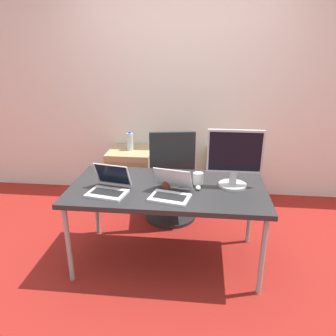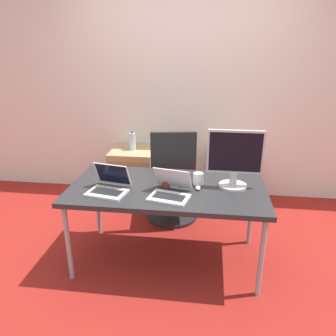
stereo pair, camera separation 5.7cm
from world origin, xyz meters
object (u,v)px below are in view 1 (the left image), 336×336
(monitor, at_px, (234,159))
(coffee_cup_white, at_px, (198,179))
(laptop_right, at_px, (109,187))
(mouse, at_px, (198,188))
(laptop_left, at_px, (171,191))
(coffee_cup_brown, at_px, (167,181))
(cabinet_left, at_px, (131,174))
(office_chair, at_px, (171,188))
(cabinet_right, at_px, (227,178))
(water_bottle, at_px, (130,141))

(monitor, relative_size, coffee_cup_white, 4.87)
(laptop_right, distance_m, mouse, 0.72)
(laptop_left, height_order, coffee_cup_brown, laptop_left)
(monitor, distance_m, coffee_cup_brown, 0.58)
(cabinet_left, distance_m, laptop_left, 1.58)
(monitor, bearing_deg, office_chair, 132.10)
(cabinet_right, relative_size, laptop_left, 1.71)
(cabinet_right, xyz_separation_m, monitor, (-0.05, -1.15, 0.64))
(monitor, xyz_separation_m, coffee_cup_brown, (-0.54, -0.07, -0.19))
(monitor, bearing_deg, coffee_cup_white, 177.02)
(monitor, bearing_deg, coffee_cup_brown, -172.31)
(cabinet_left, relative_size, monitor, 1.31)
(cabinet_right, xyz_separation_m, laptop_right, (-1.04, -1.37, 0.44))
(monitor, height_order, coffee_cup_brown, monitor)
(laptop_right, bearing_deg, water_bottle, 95.40)
(coffee_cup_brown, bearing_deg, laptop_left, -72.65)
(laptop_left, relative_size, laptop_right, 1.08)
(coffee_cup_brown, bearing_deg, office_chair, 92.67)
(laptop_left, relative_size, monitor, 0.76)
(cabinet_left, height_order, monitor, monitor)
(office_chair, relative_size, coffee_cup_brown, 9.67)
(cabinet_right, bearing_deg, water_bottle, 179.89)
(cabinet_right, distance_m, mouse, 1.35)
(laptop_right, height_order, coffee_cup_white, laptop_right)
(laptop_left, distance_m, mouse, 0.25)
(laptop_right, xyz_separation_m, monitor, (0.99, 0.22, 0.20))
(cabinet_left, relative_size, coffee_cup_brown, 5.82)
(office_chair, relative_size, monitor, 2.17)
(cabinet_right, bearing_deg, coffee_cup_brown, -116.08)
(water_bottle, bearing_deg, cabinet_left, -90.00)
(office_chair, relative_size, laptop_right, 3.09)
(cabinet_left, bearing_deg, cabinet_right, 0.00)
(water_bottle, relative_size, mouse, 3.57)
(water_bottle, bearing_deg, office_chair, -43.36)
(cabinet_left, height_order, mouse, mouse)
(water_bottle, distance_m, mouse, 1.50)
(cabinet_left, xyz_separation_m, mouse, (0.83, -1.24, 0.41))
(cabinet_right, xyz_separation_m, mouse, (-0.34, -1.24, 0.41))
(laptop_left, bearing_deg, monitor, 26.21)
(cabinet_left, bearing_deg, mouse, -56.18)
(office_chair, distance_m, cabinet_right, 0.81)
(laptop_right, height_order, monitor, monitor)
(water_bottle, xyz_separation_m, laptop_left, (0.63, -1.39, 0.02))
(office_chair, bearing_deg, laptop_left, -84.44)
(cabinet_left, bearing_deg, coffee_cup_brown, -64.80)
(water_bottle, bearing_deg, cabinet_right, -0.11)
(water_bottle, height_order, coffee_cup_brown, water_bottle)
(cabinet_right, height_order, mouse, mouse)
(mouse, height_order, coffee_cup_brown, coffee_cup_brown)
(water_bottle, height_order, laptop_right, laptop_right)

